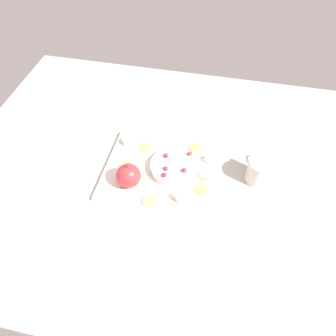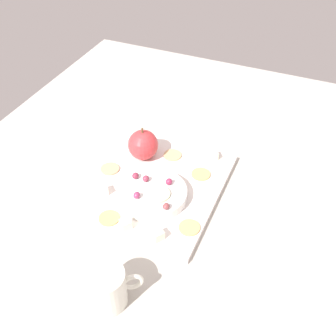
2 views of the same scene
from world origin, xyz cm
name	(u,v)px [view 1 (image 1 of 2)]	position (x,y,z in cm)	size (l,w,h in cm)	color
table	(175,174)	(0.00, 0.00, 1.88)	(143.46, 109.35, 3.76)	#AFAAA0
platter	(160,172)	(-4.48, -2.33, 4.51)	(34.64, 29.43, 1.49)	silver
serving_dish	(176,167)	(0.47, -0.95, 6.45)	(15.21, 15.21, 2.39)	white
apple_whole	(128,176)	(-12.34, -9.30, 9.01)	(7.50, 7.50, 7.50)	red
apple_stem	(127,166)	(-12.34, -9.30, 13.36)	(0.50, 0.50, 1.20)	brown
cheese_cube_0	(209,159)	(10.21, 4.76, 6.34)	(2.16, 2.16, 2.16)	#EAE8C7
cheese_cube_1	(126,141)	(-18.30, 6.95, 6.34)	(2.16, 2.16, 2.16)	#F1EEC2
cheese_cube_2	(178,197)	(3.38, -11.99, 6.34)	(2.16, 2.16, 2.16)	#EDE8CB
cheese_cube_3	(206,176)	(10.22, -2.52, 6.34)	(2.16, 2.16, 2.16)	#F9F3C5
cracker_0	(145,147)	(-11.54, 6.30, 5.46)	(4.53, 4.53, 0.40)	tan
cracker_1	(126,165)	(-15.51, -2.71, 5.46)	(4.53, 4.53, 0.40)	tan
cracker_2	(196,148)	(5.11, 9.75, 5.46)	(4.53, 4.53, 0.40)	tan
cracker_3	(150,201)	(-4.69, -14.63, 5.46)	(4.53, 4.53, 0.40)	tan
cracker_4	(201,189)	(9.41, -7.00, 5.46)	(4.53, 4.53, 0.40)	tan
grape_0	(166,168)	(-2.16, -3.70, 8.37)	(1.65, 1.49, 1.44)	#8D3348
grape_1	(164,175)	(-2.08, -6.29, 8.37)	(1.65, 1.49, 1.45)	maroon
grape_2	(184,170)	(3.47, -3.20, 8.41)	(1.65, 1.49, 1.53)	#8E2F55
grape_3	(166,155)	(-3.26, 1.52, 8.40)	(1.65, 1.49, 1.50)	#972B4B
grape_4	(190,154)	(3.91, 3.95, 8.33)	(1.65, 1.49, 1.37)	brown
apple_slice_0	(178,160)	(0.89, 0.71, 7.95)	(5.27, 5.27, 0.60)	beige
cup	(259,171)	(25.83, 1.83, 7.77)	(8.30, 9.51, 8.01)	silver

